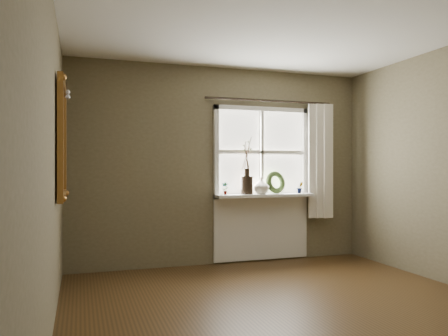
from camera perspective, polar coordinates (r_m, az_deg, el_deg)
The scene contains 15 objects.
floor at distance 3.93m, azimuth 10.67°, elevation -18.82°, with size 4.50×4.50×0.00m, color #3D2813.
ceiling at distance 3.95m, azimuth 10.67°, elevation 19.71°, with size 4.50×4.50×0.00m, color silver.
wall_back at distance 5.84m, azimuth -0.32°, elevation 0.33°, with size 4.00×0.10×2.60m, color brown.
wall_left at distance 3.26m, azimuth -22.67°, elevation 0.56°, with size 0.10×4.50×2.60m, color brown.
window_frame at distance 5.97m, azimuth 4.93°, elevation 2.05°, with size 1.36×0.06×1.24m.
window_sill at distance 5.88m, azimuth 5.35°, elevation -3.58°, with size 1.36×0.26×0.04m, color white.
window_apron at distance 6.02m, azimuth 4.92°, elevation -7.70°, with size 1.36×0.04×0.88m, color white.
dark_jug at distance 5.77m, azimuth 3.00°, elevation -2.25°, with size 0.16×0.16×0.24m, color black.
cream_vase at distance 5.85m, azimuth 4.90°, elevation -2.32°, with size 0.21×0.21×0.22m, color beige.
wreath at distance 5.98m, azimuth 6.76°, elevation -2.19°, with size 0.31×0.31×0.08m, color #2E411D.
potted_plant_left at distance 5.67m, azimuth 0.15°, elevation -2.66°, with size 0.09×0.06×0.17m, color #2E411D.
potted_plant_right at distance 6.10m, azimuth 9.90°, elevation -2.52°, with size 0.09×0.07×0.16m, color #2E411D.
curtain at distance 6.26m, azimuth 12.37°, elevation 0.90°, with size 0.36×0.12×1.59m, color silver.
curtain_rod at distance 6.02m, azimuth 6.04°, elevation 8.73°, with size 0.03×0.03×1.84m, color black.
gilt_mirror at distance 4.37m, azimuth -20.42°, elevation 3.41°, with size 0.10×0.93×1.11m.
Camera 1 is at (-1.80, -3.26, 1.27)m, focal length 35.00 mm.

